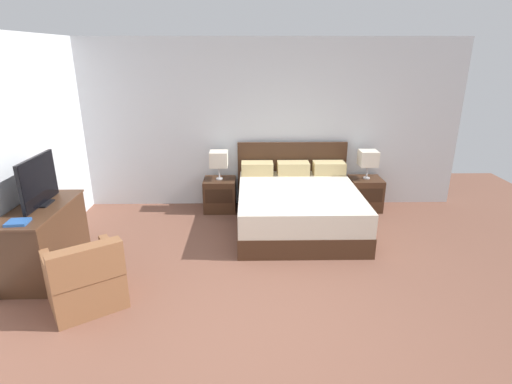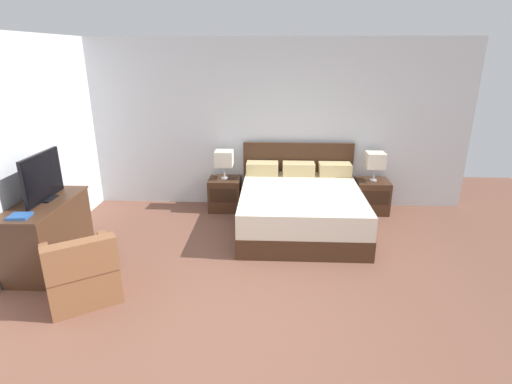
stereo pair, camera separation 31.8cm
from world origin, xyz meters
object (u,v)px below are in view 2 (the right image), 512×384
table_lamp_left (224,159)px  tv (43,178)px  nightstand_left (225,194)px  book_red_cover (20,216)px  dresser (48,233)px  nightstand_right (372,196)px  bed (300,207)px  table_lamp_right (375,160)px  armchair_by_window (82,275)px

table_lamp_left → tv: (-1.91, -1.83, 0.22)m
nightstand_left → book_red_cover: (-1.90, -2.38, 0.57)m
dresser → tv: size_ratio=1.59×
table_lamp_left → book_red_cover: table_lamp_left is taller
nightstand_right → dresser: (-4.31, -1.92, 0.15)m
dresser → tv: tv is taller
bed → table_lamp_left: (-1.20, 0.69, 0.54)m
nightstand_right → table_lamp_left: (-2.40, 0.00, 0.60)m
table_lamp_right → book_red_cover: (-4.30, -2.38, -0.04)m
bed → nightstand_right: bearing=29.9°
bed → nightstand_left: (-1.20, 0.69, -0.06)m
nightstand_right → tv: size_ratio=0.69×
bed → dresser: 3.35m
nightstand_left → table_lamp_right: size_ratio=1.15×
table_lamp_left → dresser: (-1.91, -1.92, -0.45)m
nightstand_right → book_red_cover: bearing=-151.0°
book_red_cover → table_lamp_right: bearing=29.0°
table_lamp_left → tv: 2.66m
table_lamp_right → tv: 4.69m
tv → armchair_by_window: (0.72, -0.79, -0.81)m
nightstand_left → table_lamp_left: table_lamp_left is taller
bed → armchair_by_window: size_ratio=2.09×
table_lamp_right → dresser: 4.74m
table_lamp_right → armchair_by_window: size_ratio=0.49×
nightstand_left → table_lamp_left: bearing=90.0°
tv → bed: bearing=20.2°
table_lamp_left → tv: tv is taller
nightstand_left → table_lamp_right: 2.47m
dresser → tv: 0.68m
book_red_cover → armchair_by_window: 0.93m
table_lamp_left → dresser: bearing=-134.9°
nightstand_right → table_lamp_right: size_ratio=1.15×
armchair_by_window → tv: bearing=132.3°
tv → nightstand_left: bearing=43.8°
bed → table_lamp_left: size_ratio=4.30×
armchair_by_window → nightstand_right: bearing=36.1°
dresser → nightstand_right: bearing=24.0°
nightstand_right → table_lamp_left: bearing=180.0°
nightstand_left → table_lamp_right: (2.40, 0.00, 0.60)m
nightstand_left → table_lamp_left: 0.60m
table_lamp_right → dresser: table_lamp_right is taller
dresser → table_lamp_left: bearing=45.1°
nightstand_left → dresser: bearing=-134.9°
bed → armchair_by_window: (-2.39, -1.93, -0.04)m
nightstand_left → table_lamp_right: table_lamp_right is taller
dresser → armchair_by_window: size_ratio=1.30×
table_lamp_left → dresser: size_ratio=0.37×
dresser → tv: (0.00, 0.09, 0.67)m
bed → tv: (-3.11, -1.14, 0.76)m
table_lamp_right → armchair_by_window: table_lamp_right is taller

